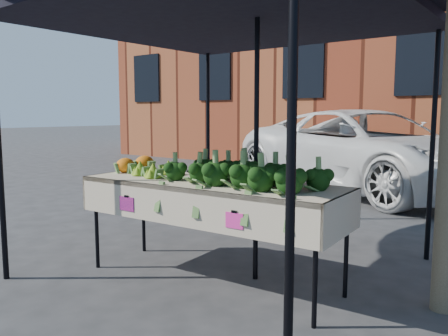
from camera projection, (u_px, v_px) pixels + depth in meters
ground at (230, 287)px, 3.91m from camera, size 90.00×90.00×0.00m
table at (210, 232)px, 3.99m from camera, size 2.44×0.94×0.90m
canopy at (230, 126)px, 4.22m from camera, size 3.16×3.16×2.74m
broccoli_heap at (242, 169)px, 3.75m from camera, size 1.47×0.57×0.26m
romanesco_cluster at (155, 165)px, 4.32m from camera, size 0.43×0.47×0.20m
cauliflower_pair at (135, 163)px, 4.60m from camera, size 0.23×0.43×0.18m
vehicle at (371, 42)px, 8.46m from camera, size 2.51×3.03×5.66m
building_left at (319, 27)px, 15.86m from camera, size 12.00×8.00×9.00m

